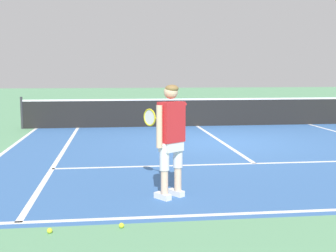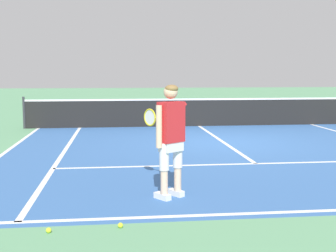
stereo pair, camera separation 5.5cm
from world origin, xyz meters
The scene contains 11 objects.
ground_plane centered at (0.00, 0.00, 0.00)m, with size 80.00×80.00×0.00m, color #609E70.
court_inner_surface centered at (0.00, -1.18, 0.00)m, with size 10.98×9.93×0.00m, color #3866A8.
line_baseline centered at (0.00, -5.95, 0.00)m, with size 10.98×0.10×0.01m, color white.
line_service centered at (0.00, -2.81, 0.00)m, with size 8.23×0.10×0.01m, color white.
line_centre_service centered at (0.00, 0.39, 0.00)m, with size 0.10×6.40×0.01m, color white.
line_singles_left centered at (-4.12, -1.18, 0.00)m, with size 0.10×9.53×0.01m, color white.
line_doubles_left centered at (-5.49, -1.18, 0.00)m, with size 0.10×9.53×0.01m, color white.
tennis_net centered at (0.00, 3.59, 0.50)m, with size 11.96×0.08×1.07m.
tennis_player centered at (-2.06, -5.05, 0.99)m, with size 0.62×1.21×1.71m.
tennis_ball_near_feet centered at (-2.82, -6.29, 0.03)m, with size 0.07×0.07×0.07m, color #CCE02D.
tennis_ball_by_baseline centered at (-3.67, -6.37, 0.03)m, with size 0.07×0.07×0.07m, color #CCE02D.
Camera 1 is at (-2.89, -11.53, 1.91)m, focal length 47.25 mm.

